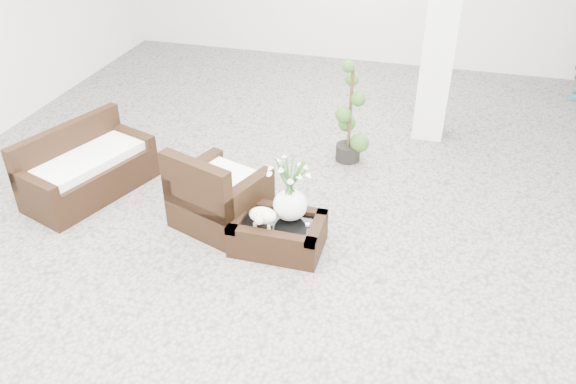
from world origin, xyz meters
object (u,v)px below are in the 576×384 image
(armchair, at_px, (219,186))
(loveseat, at_px, (87,163))
(coffee_table, at_px, (278,235))
(topiary, at_px, (350,113))

(armchair, distance_m, loveseat, 1.67)
(coffee_table, xyz_separation_m, loveseat, (-2.37, 0.41, 0.24))
(loveseat, bearing_deg, armchair, -75.88)
(loveseat, relative_size, topiary, 1.14)
(topiary, bearing_deg, loveseat, -149.90)
(armchair, height_order, loveseat, armchair)
(coffee_table, distance_m, armchair, 0.82)
(loveseat, bearing_deg, topiary, -40.86)
(topiary, bearing_deg, coffee_table, -99.90)
(coffee_table, height_order, armchair, armchair)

